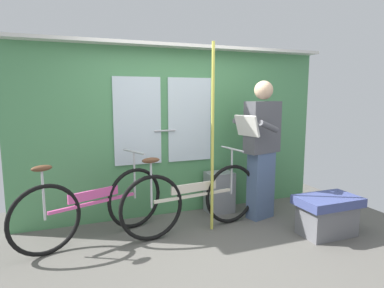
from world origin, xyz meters
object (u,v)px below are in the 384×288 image
bicycle_leaning_behind (94,206)px  handrail_pole (213,139)px  bicycle_near_door (193,199)px  bench_seat_corner (327,214)px  trash_bin_by_wall (219,192)px  passenger_reading_newspaper (261,147)px

bicycle_leaning_behind → handrail_pole: size_ratio=0.77×
bicycle_near_door → bench_seat_corner: size_ratio=2.56×
bicycle_near_door → trash_bin_by_wall: 0.76m
bicycle_leaning_behind → handrail_pole: bearing=-29.4°
bicycle_near_door → handrail_pole: bearing=-14.2°
bicycle_near_door → trash_bin_by_wall: bearing=32.7°
bicycle_leaning_behind → passenger_reading_newspaper: 2.14m
handrail_pole → bench_seat_corner: 1.56m
bicycle_leaning_behind → trash_bin_by_wall: size_ratio=3.02×
passenger_reading_newspaper → handrail_pole: (-0.74, -0.12, 0.15)m
bicycle_leaning_behind → bench_seat_corner: size_ratio=2.38×
trash_bin_by_wall → handrail_pole: (-0.34, -0.51, 0.81)m
passenger_reading_newspaper → trash_bin_by_wall: size_ratio=3.20×
passenger_reading_newspaper → handrail_pole: size_ratio=0.81×
bicycle_near_door → passenger_reading_newspaper: (0.96, 0.09, 0.54)m
bicycle_leaning_behind → handrail_pole: 1.52m
passenger_reading_newspaper → trash_bin_by_wall: passenger_reading_newspaper is taller
bicycle_near_door → passenger_reading_newspaper: bearing=-2.2°
bicycle_near_door → passenger_reading_newspaper: 1.11m
trash_bin_by_wall → bicycle_near_door: bearing=-139.6°
bicycle_leaning_behind → passenger_reading_newspaper: passenger_reading_newspaper is taller
trash_bin_by_wall → passenger_reading_newspaper: bearing=-44.9°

